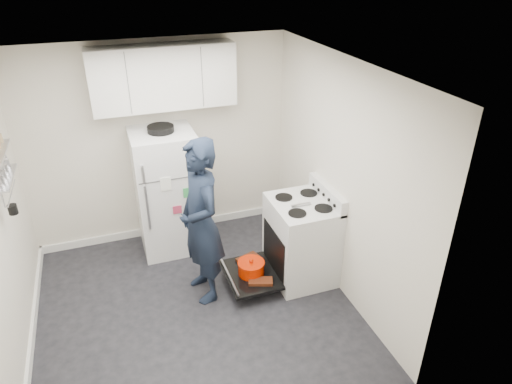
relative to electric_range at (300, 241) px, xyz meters
name	(u,v)px	position (x,y,z in m)	size (l,w,h in m)	color
room	(183,208)	(-1.29, -0.12, 0.74)	(3.21, 3.21, 2.51)	black
electric_range	(300,241)	(0.00, 0.00, 0.00)	(0.66, 0.76, 1.10)	silver
open_oven_door	(251,271)	(-0.59, 0.00, -0.28)	(0.55, 0.71, 0.23)	black
refrigerator	(167,191)	(-1.28, 1.10, 0.30)	(0.72, 0.74, 1.60)	white
upper_cabinets	(163,77)	(-1.16, 1.28, 1.63)	(1.60, 0.33, 0.70)	silver
wall_shelf_rack	(1,166)	(-2.78, 0.34, 1.21)	(0.14, 0.60, 0.61)	#B2B2B7
person	(201,222)	(-1.10, 0.06, 0.43)	(0.66, 0.43, 1.80)	black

